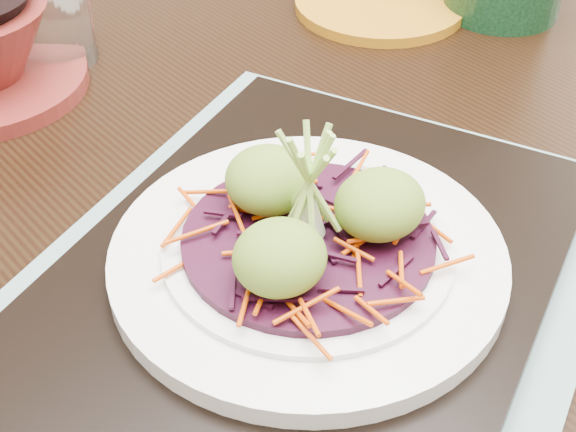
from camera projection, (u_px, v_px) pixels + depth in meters
dining_table at (258, 308)px, 0.64m from camera, size 1.21×0.84×0.74m
placemat at (307, 286)px, 0.52m from camera, size 0.54×0.49×0.00m
serving_tray at (307, 274)px, 0.51m from camera, size 0.46×0.42×0.02m
white_plate at (308, 255)px, 0.50m from camera, size 0.25×0.25×0.02m
cabbage_bed at (308, 240)px, 0.49m from camera, size 0.16×0.16×0.01m
carrot_julienne at (308, 230)px, 0.49m from camera, size 0.19×0.19×0.01m
guacamole_scoops at (309, 213)px, 0.48m from camera, size 0.14×0.12×0.04m
scallion_garnish at (309, 187)px, 0.47m from camera, size 0.06×0.06×0.09m
water_glass at (54, 12)px, 0.72m from camera, size 0.09×0.09×0.09m
yellow_plate at (380, 4)px, 0.83m from camera, size 0.20×0.20×0.01m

